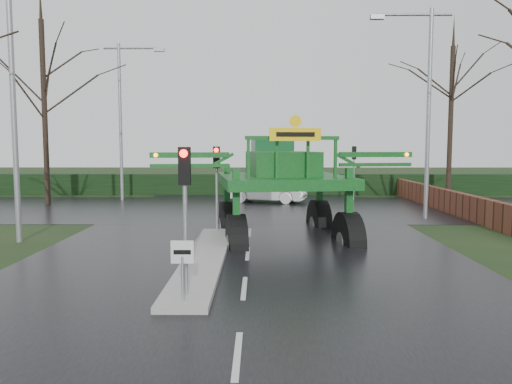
{
  "coord_description": "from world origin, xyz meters",
  "views": [
    {
      "loc": [
        0.36,
        -12.15,
        3.55
      ],
      "look_at": [
        0.27,
        4.54,
        2.0
      ],
      "focal_mm": 35.0,
      "sensor_mm": 36.0,
      "label": 1
    }
  ],
  "objects_px": {
    "traffic_signal_near": "(185,189)",
    "traffic_signal_far": "(354,161)",
    "crop_sprayer": "(235,169)",
    "street_light_left_near": "(21,78)",
    "street_light_left_far": "(125,107)",
    "white_sedan": "(267,202)",
    "keep_left_sign": "(182,261)",
    "street_light_right": "(423,94)",
    "traffic_signal_mid": "(217,170)"
  },
  "relations": [
    {
      "from": "keep_left_sign",
      "to": "street_light_left_far",
      "type": "xyz_separation_m",
      "value": [
        -6.89,
        21.5,
        4.93
      ]
    },
    {
      "from": "street_light_left_near",
      "to": "street_light_left_far",
      "type": "relative_size",
      "value": 1.0
    },
    {
      "from": "street_light_left_near",
      "to": "white_sedan",
      "type": "bearing_deg",
      "value": 55.0
    },
    {
      "from": "traffic_signal_near",
      "to": "white_sedan",
      "type": "distance_m",
      "value": 20.25
    },
    {
      "from": "street_light_left_far",
      "to": "crop_sprayer",
      "type": "relative_size",
      "value": 0.98
    },
    {
      "from": "crop_sprayer",
      "to": "keep_left_sign",
      "type": "bearing_deg",
      "value": -104.83
    },
    {
      "from": "traffic_signal_mid",
      "to": "crop_sprayer",
      "type": "height_order",
      "value": "crop_sprayer"
    },
    {
      "from": "white_sedan",
      "to": "street_light_left_near",
      "type": "bearing_deg",
      "value": 160.33
    },
    {
      "from": "traffic_signal_near",
      "to": "crop_sprayer",
      "type": "relative_size",
      "value": 0.34
    },
    {
      "from": "street_light_left_near",
      "to": "crop_sprayer",
      "type": "height_order",
      "value": "street_light_left_near"
    },
    {
      "from": "traffic_signal_far",
      "to": "crop_sprayer",
      "type": "bearing_deg",
      "value": 64.21
    },
    {
      "from": "keep_left_sign",
      "to": "white_sedan",
      "type": "height_order",
      "value": "keep_left_sign"
    },
    {
      "from": "street_light_right",
      "to": "traffic_signal_near",
      "type": "bearing_deg",
      "value": -126.13
    },
    {
      "from": "traffic_signal_far",
      "to": "street_light_right",
      "type": "height_order",
      "value": "street_light_right"
    },
    {
      "from": "white_sedan",
      "to": "crop_sprayer",
      "type": "bearing_deg",
      "value": -170.4
    },
    {
      "from": "traffic_signal_mid",
      "to": "traffic_signal_far",
      "type": "bearing_deg",
      "value": 58.07
    },
    {
      "from": "traffic_signal_near",
      "to": "traffic_signal_far",
      "type": "distance_m",
      "value": 22.42
    },
    {
      "from": "street_light_left_near",
      "to": "white_sedan",
      "type": "relative_size",
      "value": 2.06
    },
    {
      "from": "traffic_signal_far",
      "to": "street_light_left_near",
      "type": "distance_m",
      "value": 20.58
    },
    {
      "from": "traffic_signal_near",
      "to": "crop_sprayer",
      "type": "height_order",
      "value": "crop_sprayer"
    },
    {
      "from": "traffic_signal_near",
      "to": "traffic_signal_mid",
      "type": "xyz_separation_m",
      "value": [
        0.0,
        8.5,
        0.0
      ]
    },
    {
      "from": "traffic_signal_far",
      "to": "white_sedan",
      "type": "height_order",
      "value": "traffic_signal_far"
    },
    {
      "from": "crop_sprayer",
      "to": "white_sedan",
      "type": "bearing_deg",
      "value": 76.14
    },
    {
      "from": "traffic_signal_near",
      "to": "crop_sprayer",
      "type": "bearing_deg",
      "value": 82.81
    },
    {
      "from": "traffic_signal_far",
      "to": "crop_sprayer",
      "type": "distance_m",
      "value": 16.01
    },
    {
      "from": "traffic_signal_far",
      "to": "white_sedan",
      "type": "bearing_deg",
      "value": 10.62
    },
    {
      "from": "street_light_right",
      "to": "white_sedan",
      "type": "relative_size",
      "value": 2.06
    },
    {
      "from": "traffic_signal_mid",
      "to": "street_light_left_near",
      "type": "relative_size",
      "value": 0.35
    },
    {
      "from": "street_light_right",
      "to": "crop_sprayer",
      "type": "distance_m",
      "value": 11.26
    },
    {
      "from": "street_light_left_near",
      "to": "traffic_signal_far",
      "type": "bearing_deg",
      "value": 43.63
    },
    {
      "from": "keep_left_sign",
      "to": "crop_sprayer",
      "type": "relative_size",
      "value": 0.13
    },
    {
      "from": "traffic_signal_mid",
      "to": "traffic_signal_far",
      "type": "relative_size",
      "value": 1.0
    },
    {
      "from": "traffic_signal_mid",
      "to": "crop_sprayer",
      "type": "relative_size",
      "value": 0.34
    },
    {
      "from": "traffic_signal_mid",
      "to": "street_light_left_near",
      "type": "distance_m",
      "value": 7.83
    },
    {
      "from": "keep_left_sign",
      "to": "traffic_signal_mid",
      "type": "xyz_separation_m",
      "value": [
        0.0,
        8.99,
        1.53
      ]
    },
    {
      "from": "street_light_left_far",
      "to": "white_sedan",
      "type": "bearing_deg",
      "value": -6.59
    },
    {
      "from": "traffic_signal_near",
      "to": "white_sedan",
      "type": "bearing_deg",
      "value": 83.79
    },
    {
      "from": "street_light_left_near",
      "to": "street_light_left_far",
      "type": "xyz_separation_m",
      "value": [
        0.0,
        14.0,
        0.0
      ]
    },
    {
      "from": "keep_left_sign",
      "to": "street_light_right",
      "type": "xyz_separation_m",
      "value": [
        9.49,
        13.5,
        4.93
      ]
    },
    {
      "from": "crop_sprayer",
      "to": "white_sedan",
      "type": "distance_m",
      "value": 13.7
    },
    {
      "from": "street_light_left_near",
      "to": "street_light_right",
      "type": "distance_m",
      "value": 17.45
    },
    {
      "from": "traffic_signal_far",
      "to": "crop_sprayer",
      "type": "height_order",
      "value": "crop_sprayer"
    },
    {
      "from": "traffic_signal_near",
      "to": "street_light_left_far",
      "type": "distance_m",
      "value": 22.37
    },
    {
      "from": "street_light_left_far",
      "to": "crop_sprayer",
      "type": "bearing_deg",
      "value": -61.79
    },
    {
      "from": "street_light_left_near",
      "to": "white_sedan",
      "type": "height_order",
      "value": "street_light_left_near"
    },
    {
      "from": "traffic_signal_mid",
      "to": "street_light_right",
      "type": "xyz_separation_m",
      "value": [
        9.49,
        4.51,
        3.4
      ]
    },
    {
      "from": "traffic_signal_mid",
      "to": "street_light_right",
      "type": "bearing_deg",
      "value": 25.4
    },
    {
      "from": "traffic_signal_mid",
      "to": "crop_sprayer",
      "type": "distance_m",
      "value": 2.08
    },
    {
      "from": "crop_sprayer",
      "to": "street_light_left_near",
      "type": "bearing_deg",
      "value": 168.84
    },
    {
      "from": "street_light_right",
      "to": "traffic_signal_far",
      "type": "bearing_deg",
      "value": 101.95
    }
  ]
}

